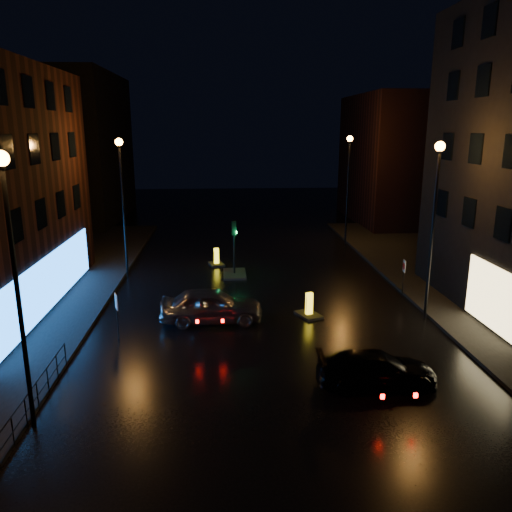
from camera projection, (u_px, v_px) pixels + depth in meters
The scene contains 15 objects.
ground at pixel (278, 386), 17.83m from camera, with size 120.00×120.00×0.00m, color black.
building_far_left at pixel (77, 148), 48.85m from camera, with size 8.00×16.00×14.00m, color black.
building_far_right at pixel (396, 159), 48.24m from camera, with size 8.00×14.00×12.00m, color black.
street_lamp_lnear at pixel (13, 252), 14.00m from camera, with size 0.44×0.44×8.37m.
street_lamp_lfar at pixel (122, 187), 29.46m from camera, with size 0.44×0.44×8.37m.
street_lamp_rnear at pixel (435, 204), 22.75m from camera, with size 0.44×0.44×8.37m.
street_lamp_rfar at pixel (348, 173), 38.21m from camera, with size 0.44×0.44×8.37m.
traffic_signal at pixel (234, 267), 31.15m from camera, with size 1.40×2.40×3.45m.
guard_railing at pixel (37, 389), 16.16m from camera, with size 0.05×6.04×1.00m.
silver_hatchback at pixel (211, 305), 23.54m from camera, with size 1.93×4.80×1.63m, color #9B9EA2.
dark_sedan at pixel (376, 369), 17.72m from camera, with size 1.74×4.28×1.24m, color black.
bollard_near at pixel (309, 311), 24.37m from camera, with size 1.36×1.61×1.19m.
bollard_far at pixel (217, 261), 33.47m from camera, with size 1.17×1.49×1.15m.
road_sign_left at pixel (117, 306), 21.40m from camera, with size 0.22×0.48×2.06m.
road_sign_right at pixel (404, 269), 27.05m from camera, with size 0.11×0.49×2.02m.
Camera 1 is at (-1.89, -16.02, 8.95)m, focal length 35.00 mm.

